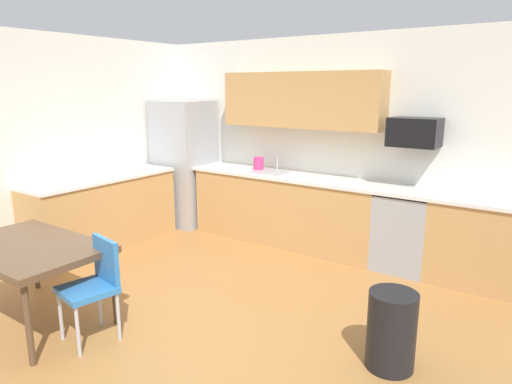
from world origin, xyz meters
name	(u,v)px	position (x,y,z in m)	size (l,w,h in m)	color
ground_plane	(193,319)	(0.00, 0.00, 0.00)	(12.00, 12.00, 0.00)	#9E6B38
wall_back	(328,143)	(0.00, 2.65, 1.35)	(5.80, 0.10, 2.70)	silver
wall_left	(21,149)	(-2.65, 0.00, 1.35)	(0.10, 5.80, 2.70)	silver
cabinet_run_back	(284,210)	(-0.44, 2.30, 0.45)	(2.62, 0.60, 0.90)	tan
cabinet_run_back_right	(477,244)	(1.94, 2.30, 0.45)	(0.93, 0.60, 0.90)	tan
cabinet_run_left	(103,213)	(-2.30, 0.80, 0.45)	(0.60, 2.00, 0.90)	tan
countertop_back	(315,179)	(0.00, 2.30, 0.92)	(4.80, 0.64, 0.04)	silver
countertop_left	(101,178)	(-2.30, 0.80, 0.92)	(0.64, 2.00, 0.04)	silver
upper_cabinets_back	(301,100)	(-0.30, 2.43, 1.90)	(2.20, 0.34, 0.70)	tan
refrigerator	(184,163)	(-2.18, 2.22, 0.93)	(0.76, 0.70, 1.86)	#9EA0A5
oven_range	(404,230)	(1.17, 2.30, 0.46)	(0.60, 0.60, 0.91)	#999BA0
microwave	(414,132)	(1.17, 2.40, 1.57)	(0.54, 0.36, 0.32)	black
sink_basin	(270,176)	(-0.68, 2.30, 0.88)	(0.48, 0.40, 0.14)	#A5A8AD
sink_faucet	(277,163)	(-0.68, 2.48, 1.04)	(0.02, 0.02, 0.24)	#B2B5BA
dining_table	(28,251)	(-1.16, -0.83, 0.66)	(1.40, 0.90, 0.72)	brown
chair_near_table	(95,281)	(-0.45, -0.67, 0.50)	(0.47, 0.47, 0.85)	#2D72B7
trash_bin	(391,330)	(1.70, 0.32, 0.30)	(0.36, 0.36, 0.60)	black
kettle	(259,164)	(-0.90, 2.35, 1.02)	(0.14, 0.14, 0.20)	#CC3372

